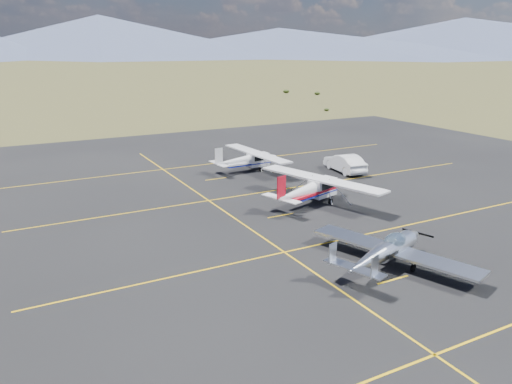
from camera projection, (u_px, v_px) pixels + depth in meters
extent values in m
plane|color=#383D1C|center=(390.00, 245.00, 29.19)|extent=(1600.00, 1600.00, 0.00)
cube|color=black|center=(321.00, 211.00, 35.11)|extent=(72.00, 72.00, 0.02)
cube|color=silver|center=(394.00, 250.00, 26.53)|extent=(4.47, 9.43, 0.13)
ellipsoid|color=#99BFD8|center=(395.00, 241.00, 26.38)|extent=(1.95, 1.49, 0.86)
cube|color=silver|center=(354.00, 268.00, 23.73)|extent=(1.70, 3.22, 0.06)
cube|color=silver|center=(375.00, 267.00, 22.73)|extent=(0.57, 0.24, 1.05)
cube|color=silver|center=(333.00, 253.00, 24.25)|extent=(0.57, 0.24, 1.05)
cylinder|color=black|center=(408.00, 251.00, 27.87)|extent=(0.37, 0.20, 0.36)
cylinder|color=black|center=(413.00, 268.00, 25.72)|extent=(0.43, 0.24, 0.42)
cylinder|color=black|center=(370.00, 254.00, 27.37)|extent=(0.43, 0.24, 0.42)
cube|color=white|center=(322.00, 187.00, 37.23)|extent=(2.38, 1.70, 1.31)
cube|color=white|center=(321.00, 179.00, 36.91)|extent=(4.57, 10.69, 0.14)
cube|color=black|center=(322.00, 184.00, 37.15)|extent=(1.83, 1.56, 0.54)
cube|color=#B70F1F|center=(312.00, 192.00, 36.40)|extent=(4.99, 2.51, 0.18)
cube|color=#B70F1F|center=(281.00, 187.00, 33.87)|extent=(0.81, 0.31, 1.56)
cube|color=white|center=(281.00, 198.00, 34.09)|extent=(1.61, 3.19, 0.06)
cylinder|color=black|center=(332.00, 195.00, 38.33)|extent=(0.36, 0.20, 0.35)
cylinder|color=black|center=(331.00, 201.00, 36.57)|extent=(0.45, 0.25, 0.43)
cylinder|color=black|center=(309.00, 196.00, 37.96)|extent=(0.45, 0.25, 0.43)
cube|color=silver|center=(258.00, 160.00, 46.60)|extent=(2.00, 1.15, 1.19)
cube|color=silver|center=(257.00, 153.00, 46.34)|extent=(2.04, 9.76, 0.12)
cube|color=black|center=(258.00, 157.00, 46.53)|extent=(1.48, 1.14, 0.48)
cube|color=silver|center=(248.00, 162.00, 46.05)|extent=(4.46, 1.33, 0.16)
cube|color=silver|center=(219.00, 156.00, 44.26)|extent=(0.75, 0.11, 1.41)
cube|color=silver|center=(219.00, 164.00, 44.46)|extent=(0.86, 2.86, 0.05)
cylinder|color=black|center=(268.00, 166.00, 47.40)|extent=(0.32, 0.11, 0.32)
cylinder|color=black|center=(261.00, 170.00, 45.93)|extent=(0.39, 0.14, 0.39)
cylinder|color=black|center=(251.00, 166.00, 47.43)|extent=(0.39, 0.14, 0.39)
imported|color=white|center=(345.00, 163.00, 45.72)|extent=(2.36, 5.22, 1.66)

